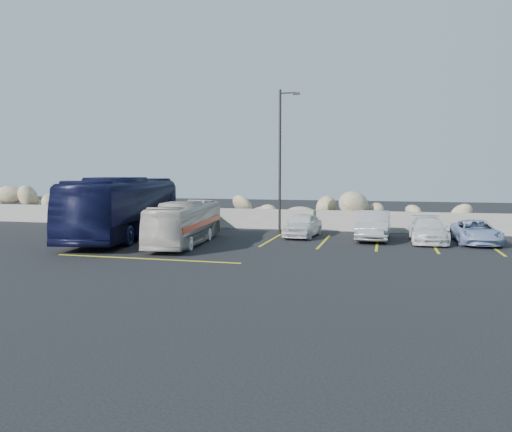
% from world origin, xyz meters
% --- Properties ---
extents(ground, '(90.00, 90.00, 0.00)m').
position_xyz_m(ground, '(0.00, 0.00, 0.00)').
color(ground, black).
rests_on(ground, ground).
extents(seawall, '(60.00, 0.40, 1.20)m').
position_xyz_m(seawall, '(0.00, 12.00, 0.60)').
color(seawall, gray).
rests_on(seawall, ground).
extents(riprap_pile, '(54.00, 2.80, 2.60)m').
position_xyz_m(riprap_pile, '(0.00, 13.20, 1.30)').
color(riprap_pile, '#9D8B67').
rests_on(riprap_pile, ground).
extents(parking_lines, '(18.16, 9.36, 0.01)m').
position_xyz_m(parking_lines, '(4.64, 5.57, 0.01)').
color(parking_lines, gold).
rests_on(parking_lines, ground).
extents(lamppost, '(1.14, 0.18, 8.00)m').
position_xyz_m(lamppost, '(2.56, 9.50, 4.30)').
color(lamppost, '#282724').
rests_on(lamppost, ground).
extents(vintage_bus, '(2.50, 7.56, 2.07)m').
position_xyz_m(vintage_bus, '(-1.05, 4.44, 1.03)').
color(vintage_bus, beige).
rests_on(vintage_bus, ground).
extents(tour_coach, '(4.65, 11.82, 3.21)m').
position_xyz_m(tour_coach, '(-5.12, 5.94, 1.61)').
color(tour_coach, black).
rests_on(tour_coach, ground).
extents(car_a, '(1.85, 3.90, 1.29)m').
position_xyz_m(car_a, '(3.96, 8.63, 0.64)').
color(car_a, silver).
rests_on(car_a, ground).
extents(car_b, '(1.68, 4.52, 1.48)m').
position_xyz_m(car_b, '(7.66, 8.44, 0.74)').
color(car_b, '#A6A6AA').
rests_on(car_b, ground).
extents(car_c, '(1.76, 4.24, 1.23)m').
position_xyz_m(car_c, '(10.32, 8.14, 0.61)').
color(car_c, silver).
rests_on(car_c, ground).
extents(car_d, '(2.04, 4.17, 1.14)m').
position_xyz_m(car_d, '(12.53, 8.24, 0.57)').
color(car_d, '#90A5CC').
rests_on(car_d, ground).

